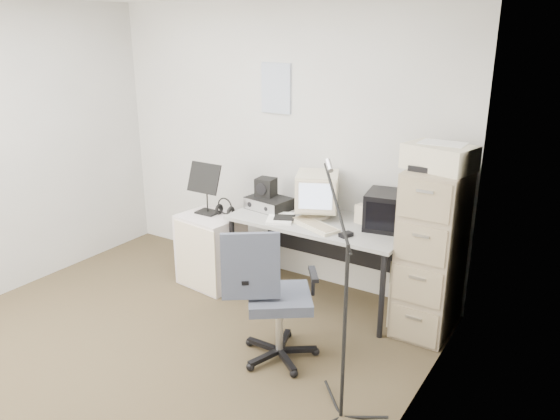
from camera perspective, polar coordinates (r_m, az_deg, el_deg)
The scene contains 21 objects.
floor at distance 4.21m, azimuth -13.79°, elevation -14.68°, with size 3.60×3.60×0.01m, color #41392A.
wall_back at distance 5.04m, azimuth -0.14°, elevation 6.93°, with size 3.60×0.02×2.50m, color silver.
wall_right at distance 2.71m, azimuth 11.75°, elevation -3.93°, with size 0.02×3.60×2.50m, color silver.
wall_calendar at distance 4.96m, azimuth -0.42°, elevation 12.60°, with size 0.30×0.02×0.44m, color white.
filing_cabinet at distance 4.31m, azimuth 15.58°, elevation -4.21°, with size 0.40×0.60×1.30m, color gray.
printer at distance 4.05m, azimuth 16.34°, elevation 5.31°, with size 0.47×0.32×0.18m, color beige.
desk at distance 4.72m, azimuth 4.08°, elevation -5.26°, with size 1.50×0.70×0.73m, color gray.
crt_monitor at distance 4.62m, azimuth 3.90°, elevation 1.58°, with size 0.34×0.36×0.38m, color beige.
crt_tv at distance 4.44m, azimuth 11.16°, elevation -0.03°, with size 0.33×0.35×0.30m, color black.
desk_speaker at distance 4.54m, azimuth 8.50°, elevation -0.38°, with size 0.08×0.08×0.16m, color beige.
keyboard at distance 4.43m, azimuth 3.57°, elevation -1.60°, with size 0.46×0.16×0.03m, color beige.
mouse at distance 4.25m, azimuth 6.91°, elevation -2.57°, with size 0.06×0.11×0.03m, color black.
radio_receiver at distance 4.84m, azimuth -1.16°, elevation 0.72°, with size 0.37×0.27×0.11m, color black.
radio_speaker at distance 4.86m, azimuth -1.48°, elevation 2.43°, with size 0.16×0.15×0.16m, color black.
papers at distance 4.59m, azimuth 0.04°, elevation -0.87°, with size 0.21×0.29×0.02m, color white.
pc_tower at distance 4.61m, azimuth 12.43°, elevation -8.59°, with size 0.19×0.42×0.39m, color beige.
office_chair at distance 3.85m, azimuth -0.07°, elevation -8.98°, with size 0.57×0.57×0.98m, color #434755.
side_cart at distance 5.04m, azimuth -7.21°, elevation -4.16°, with size 0.53×0.43×0.66m, color silver.
music_stand at distance 4.93m, azimuth -7.67°, elevation 2.31°, with size 0.33×0.17×0.48m, color black.
headphones at distance 4.91m, azimuth -5.78°, elevation 0.05°, with size 0.17×0.17×0.03m, color black.
mic_stand at distance 3.19m, azimuth 6.86°, elevation -10.11°, with size 0.02×0.02×1.49m, color black.
Camera 1 is at (2.64, -2.37, 2.27)m, focal length 35.00 mm.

